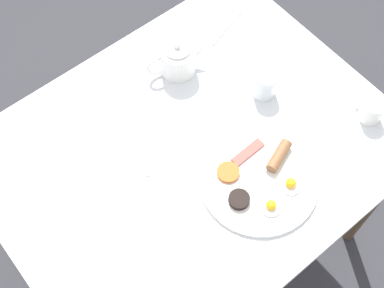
% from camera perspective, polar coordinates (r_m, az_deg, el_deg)
% --- Properties ---
extents(ground_plane, '(8.00, 8.00, 0.00)m').
position_cam_1_polar(ground_plane, '(2.11, 0.00, -9.97)').
color(ground_plane, '#333338').
extents(table, '(0.84, 1.06, 0.74)m').
position_cam_1_polar(table, '(1.50, 0.00, -1.80)').
color(table, silver).
rests_on(table, ground_plane).
extents(breakfast_plate, '(0.31, 0.31, 0.04)m').
position_cam_1_polar(breakfast_plate, '(1.39, 7.21, -3.76)').
color(breakfast_plate, white).
rests_on(breakfast_plate, table).
extents(teapot_near, '(0.10, 0.18, 0.12)m').
position_cam_1_polar(teapot_near, '(1.53, -1.60, 9.04)').
color(teapot_near, white).
rests_on(teapot_near, table).
extents(water_glass_tall, '(0.07, 0.07, 0.08)m').
position_cam_1_polar(water_glass_tall, '(1.50, 7.79, 6.39)').
color(water_glass_tall, white).
rests_on(water_glass_tall, table).
extents(creamer_jug, '(0.09, 0.06, 0.07)m').
position_cam_1_polar(creamer_jug, '(1.53, 18.59, 3.43)').
color(creamer_jug, white).
rests_on(creamer_jug, table).
extents(fork_by_plate, '(0.06, 0.16, 0.00)m').
position_cam_1_polar(fork_by_plate, '(1.67, 3.65, 12.30)').
color(fork_by_plate, silver).
rests_on(fork_by_plate, table).
extents(knife_by_plate, '(0.23, 0.03, 0.00)m').
position_cam_1_polar(knife_by_plate, '(1.48, -12.69, 0.61)').
color(knife_by_plate, silver).
rests_on(knife_by_plate, table).
extents(spoon_for_tea, '(0.09, 0.13, 0.00)m').
position_cam_1_polar(spoon_for_tea, '(1.42, -3.71, -0.94)').
color(spoon_for_tea, silver).
rests_on(spoon_for_tea, table).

